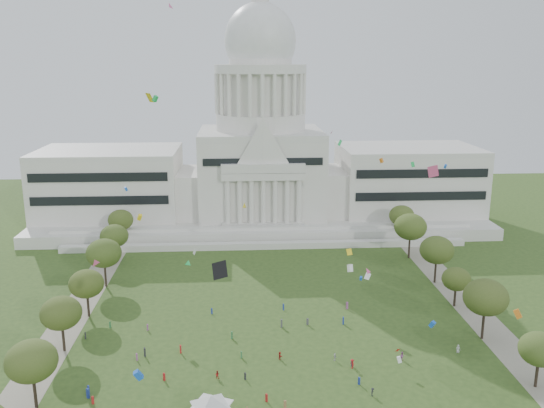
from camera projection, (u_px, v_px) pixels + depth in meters
name	position (u px, v px, depth m)	size (l,w,h in m)	color
ground	(287.00, 390.00, 105.80)	(400.00, 400.00, 0.00)	#304A1C
capitol	(261.00, 163.00, 210.36)	(160.00, 64.50, 91.30)	silver
path_left	(68.00, 324.00, 132.08)	(8.00, 160.00, 0.04)	gray
path_right	(476.00, 313.00, 137.61)	(8.00, 160.00, 0.04)	gray
row_tree_l_1	(31.00, 361.00, 98.21)	(8.86, 8.86, 12.59)	black
row_tree_r_1	(540.00, 349.00, 104.91)	(7.58, 7.58, 10.78)	black
row_tree_l_2	(61.00, 313.00, 117.89)	(8.42, 8.42, 11.97)	black
row_tree_r_2	(486.00, 297.00, 122.88)	(9.55, 9.55, 13.58)	black
row_tree_l_3	(86.00, 284.00, 134.10)	(8.12, 8.12, 11.55)	black
row_tree_r_3	(456.00, 279.00, 140.03)	(7.01, 7.01, 9.98)	black
row_tree_l_4	(104.00, 253.00, 151.73)	(9.29, 9.29, 13.21)	black
row_tree_r_4	(437.00, 250.00, 154.57)	(9.19, 9.19, 13.06)	black
row_tree_l_5	(114.00, 236.00, 169.90)	(8.33, 8.33, 11.85)	black
row_tree_r_5	(410.00, 227.00, 173.86)	(9.82, 9.82, 13.96)	black
row_tree_l_6	(121.00, 220.00, 187.39)	(8.19, 8.19, 11.64)	black
row_tree_r_6	(402.00, 216.00, 191.71)	(8.42, 8.42, 11.97)	black
event_tent	(211.00, 401.00, 96.26)	(10.72, 10.72, 4.54)	#4C4C4C
person_0	(458.00, 349.00, 118.97)	(0.86, 0.56, 1.77)	silver
person_2	(402.00, 356.00, 115.90)	(0.90, 0.55, 1.85)	#994C8C
person_3	(352.00, 364.00, 112.88)	(1.29, 0.66, 1.99)	#B21E1E
person_4	(335.00, 357.00, 115.93)	(0.95, 0.52, 1.63)	silver
person_5	(280.00, 356.00, 116.30)	(1.55, 0.61, 1.67)	#B21E1E
person_8	(217.00, 375.00, 109.33)	(0.80, 0.49, 1.64)	#B21E1E
person_9	(373.00, 392.00, 103.59)	(1.06, 0.54, 1.63)	#26262B
person_10	(352.00, 363.00, 113.70)	(0.94, 0.51, 1.60)	navy
distant_crowd	(217.00, 347.00, 119.67)	(60.14, 41.18, 1.94)	#B21E1E
kite_swarm	(282.00, 253.00, 107.37)	(83.98, 95.56, 65.40)	blue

